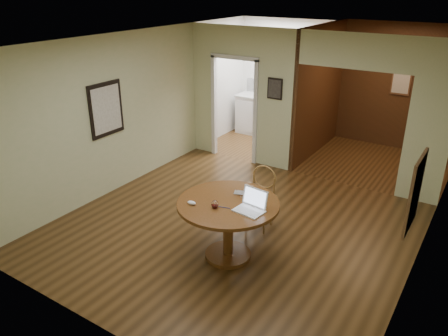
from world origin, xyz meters
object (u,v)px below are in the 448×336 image
Objects in this scene: open_laptop at (252,205)px; closed_laptop at (245,195)px; chair at (261,194)px; dining_table at (228,217)px.

closed_laptop is at bearing 139.97° from open_laptop.
open_laptop is (0.38, -0.98, 0.37)m from chair.
closed_laptop is at bearing 71.95° from dining_table.
chair is 1.11m from open_laptop.
open_laptop is at bearing -68.58° from closed_laptop.
closed_laptop is (-0.26, 0.28, -0.05)m from open_laptop.
dining_table is 1.39× the size of chair.
dining_table is at bearing -129.77° from closed_laptop.
closed_laptop is (0.09, 0.27, 0.23)m from dining_table.
dining_table is 0.37m from closed_laptop.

